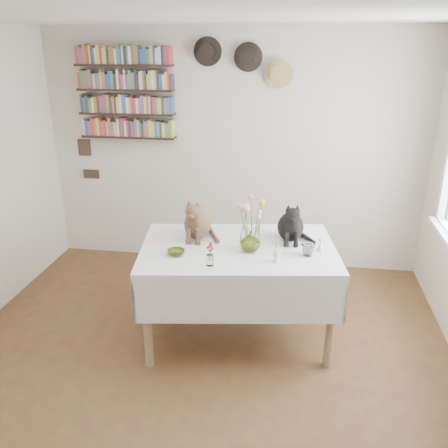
% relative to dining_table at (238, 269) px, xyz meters
% --- Properties ---
extents(room, '(4.08, 4.58, 2.58)m').
position_rel_dining_table_xyz_m(room, '(-0.25, -0.78, 0.63)').
color(room, brown).
rests_on(room, ground).
extents(dining_table, '(1.67, 1.20, 0.82)m').
position_rel_dining_table_xyz_m(dining_table, '(0.00, 0.00, 0.00)').
color(dining_table, white).
rests_on(dining_table, room).
extents(tabby_cat, '(0.26, 0.32, 0.36)m').
position_rel_dining_table_xyz_m(tabby_cat, '(-0.36, 0.14, 0.38)').
color(tabby_cat, brown).
rests_on(tabby_cat, dining_table).
extents(black_cat, '(0.26, 0.32, 0.35)m').
position_rel_dining_table_xyz_m(black_cat, '(0.40, 0.21, 0.38)').
color(black_cat, black).
rests_on(black_cat, dining_table).
extents(flower_vase, '(0.18, 0.18, 0.16)m').
position_rel_dining_table_xyz_m(flower_vase, '(0.10, -0.06, 0.29)').
color(flower_vase, '#96AA37').
rests_on(flower_vase, dining_table).
extents(green_bowl, '(0.16, 0.16, 0.04)m').
position_rel_dining_table_xyz_m(green_bowl, '(-0.45, -0.23, 0.22)').
color(green_bowl, '#96AA37').
rests_on(green_bowl, dining_table).
extents(drinking_glass, '(0.13, 0.13, 0.10)m').
position_rel_dining_table_xyz_m(drinking_glass, '(0.54, -0.08, 0.25)').
color(drinking_glass, white).
rests_on(drinking_glass, dining_table).
extents(candlestick, '(0.05, 0.05, 0.17)m').
position_rel_dining_table_xyz_m(candlestick, '(0.31, -0.23, 0.26)').
color(candlestick, white).
rests_on(candlestick, dining_table).
extents(berry_jar, '(0.05, 0.05, 0.21)m').
position_rel_dining_table_xyz_m(berry_jar, '(-0.16, -0.36, 0.30)').
color(berry_jar, white).
rests_on(berry_jar, dining_table).
extents(porcelain_figurine, '(0.06, 0.06, 0.11)m').
position_rel_dining_table_xyz_m(porcelain_figurine, '(0.64, 0.02, 0.25)').
color(porcelain_figurine, white).
rests_on(porcelain_figurine, dining_table).
extents(flower_bouquet, '(0.17, 0.13, 0.39)m').
position_rel_dining_table_xyz_m(flower_bouquet, '(0.10, -0.05, 0.54)').
color(flower_bouquet, '#4C7233').
rests_on(flower_bouquet, flower_vase).
extents(bookshelf_unit, '(1.00, 0.16, 0.91)m').
position_rel_dining_table_xyz_m(bookshelf_unit, '(-1.35, 1.38, 1.22)').
color(bookshelf_unit, black).
rests_on(bookshelf_unit, room).
extents(wall_hats, '(0.98, 0.09, 0.48)m').
position_rel_dining_table_xyz_m(wall_hats, '(-0.13, 1.41, 1.55)').
color(wall_hats, black).
rests_on(wall_hats, room).
extents(wall_art_plaques, '(0.21, 0.02, 0.44)m').
position_rel_dining_table_xyz_m(wall_art_plaques, '(-1.88, 1.45, 0.50)').
color(wall_art_plaques, '#38281E').
rests_on(wall_art_plaques, room).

